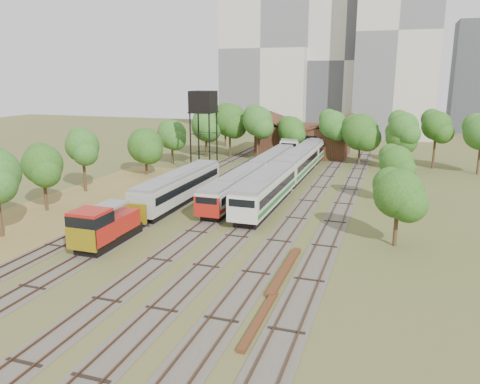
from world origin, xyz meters
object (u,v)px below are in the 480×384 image
(railcar_green_set, at_px, (298,163))
(shunter_locomotive, at_px, (103,227))
(water_tower, at_px, (203,104))
(railcar_red_set, at_px, (256,174))

(railcar_green_set, distance_m, shunter_locomotive, 34.88)
(water_tower, bearing_deg, railcar_red_set, -33.41)
(railcar_green_set, bearing_deg, shunter_locomotive, -106.66)
(railcar_red_set, xyz_separation_m, railcar_green_set, (4.00, 7.70, 0.25))
(railcar_green_set, xyz_separation_m, water_tower, (-14.27, -0.92, 8.28))
(railcar_red_set, bearing_deg, shunter_locomotive, -103.13)
(shunter_locomotive, distance_m, water_tower, 33.86)
(water_tower, bearing_deg, railcar_green_set, 3.71)
(shunter_locomotive, bearing_deg, railcar_green_set, 73.34)
(shunter_locomotive, bearing_deg, water_tower, 97.49)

